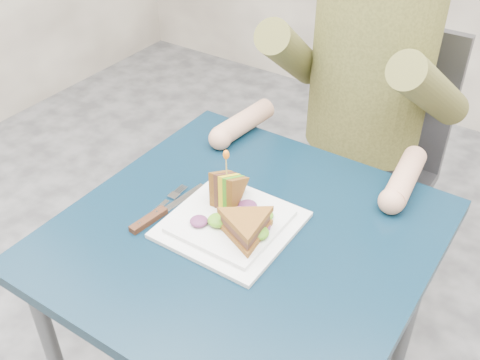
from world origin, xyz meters
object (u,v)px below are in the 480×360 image
Objects in this scene: table at (244,258)px; chair at (369,149)px; sandwich_flat at (246,227)px; fork at (160,208)px; plate at (231,223)px; diner at (371,52)px; sandwich_upright at (227,190)px; knife at (155,216)px.

chair reaches higher than table.
sandwich_flat is at bearing -88.27° from chair.
plate is at bearing 12.88° from fork.
table is at bearing -90.00° from chair.
sandwich_upright is at bearing -97.35° from diner.
sandwich_flat is 0.81× the size of knife.
plate is 1.45× the size of sandwich_flat.
diner is 0.64m from plate.
chair reaches higher than plate.
table is at bearing 20.82° from knife.
diner reaches higher than table.
plate is at bearing -92.54° from chair.
diner reaches higher than sandwich_upright.
plate is (-0.03, -0.62, -0.18)m from diner.
chair is 1.25× the size of diner.
fork is (-0.20, -0.77, 0.19)m from chair.
sandwich_upright reaches higher than knife.
diner is 5.73× the size of sandwich_upright.
fork is at bearing -168.33° from table.
chair is 3.58× the size of plate.
sandwich_flat is at bearing 11.61° from knife.
diner is 4.15× the size of fork.
sandwich_upright is 0.16m from fork.
plate is at bearing -47.32° from sandwich_upright.
diner is at bearing 92.03° from sandwich_flat.
table is 4.19× the size of sandwich_flat.
diner is at bearing 73.06° from fork.
sandwich_flat reaches higher than plate.
sandwich_flat is (0.02, -0.75, 0.23)m from chair.
chair is 0.39m from diner.
chair is 7.16× the size of sandwich_upright.
sandwich_flat is at bearing -87.97° from diner.
chair is 0.84m from knife.
sandwich_upright is 0.72× the size of fork.
knife is (-0.19, -0.07, 0.09)m from table.
plate is at bearing -174.76° from table.
diner reaches higher than plate.
chair is (0.00, 0.73, -0.11)m from table.
sandwich_upright is at bearing -96.16° from chair.
sandwich_flat is at bearing 3.41° from fork.
chair is at bearing 91.73° from sandwich_flat.
sandwich_flat is 0.23m from fork.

